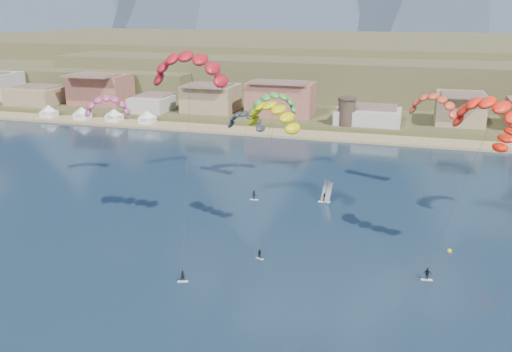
# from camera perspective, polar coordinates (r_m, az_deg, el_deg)

# --- Properties ---
(ground) EXTENTS (2400.00, 2400.00, 0.00)m
(ground) POSITION_cam_1_polar(r_m,az_deg,el_deg) (67.09, -7.92, -16.22)
(ground) COLOR black
(ground) RESTS_ON ground
(beach) EXTENTS (2200.00, 12.00, 0.90)m
(beach) POSITION_cam_1_polar(r_m,az_deg,el_deg) (162.64, 7.27, 4.22)
(beach) COLOR tan
(beach) RESTS_ON ground
(land) EXTENTS (2200.00, 900.00, 4.00)m
(land) POSITION_cam_1_polar(r_m,az_deg,el_deg) (612.22, 14.25, 13.44)
(land) COLOR brown
(land) RESTS_ON ground
(foothills) EXTENTS (940.00, 210.00, 18.00)m
(foothills) POSITION_cam_1_polar(r_m,az_deg,el_deg) (284.48, 16.04, 11.13)
(foothills) COLOR brown
(foothills) RESTS_ON ground
(town) EXTENTS (400.00, 24.00, 12.00)m
(town) POSITION_cam_1_polar(r_m,az_deg,el_deg) (186.34, -4.19, 8.42)
(town) COLOR beige
(town) RESTS_ON ground
(watchtower) EXTENTS (5.82, 5.82, 8.60)m
(watchtower) POSITION_cam_1_polar(r_m,az_deg,el_deg) (168.51, 9.48, 6.71)
(watchtower) COLOR #47382D
(watchtower) RESTS_ON ground
(beach_tents) EXTENTS (43.40, 6.40, 5.00)m
(beach_tents) POSITION_cam_1_polar(r_m,az_deg,el_deg) (188.85, -16.32, 6.57)
(beach_tents) COLOR white
(beach_tents) RESTS_ON ground
(kitesurfer_red) EXTENTS (12.36, 16.90, 32.64)m
(kitesurfer_red) POSITION_cam_1_polar(r_m,az_deg,el_deg) (83.31, -7.05, 11.67)
(kitesurfer_red) COLOR silver
(kitesurfer_red) RESTS_ON ground
(kitesurfer_yellow) EXTENTS (10.77, 12.45, 23.89)m
(kitesurfer_yellow) POSITION_cam_1_polar(r_m,az_deg,el_deg) (84.64, 1.76, 6.76)
(kitesurfer_yellow) COLOR silver
(kitesurfer_yellow) RESTS_ON ground
(kitesurfer_orange) EXTENTS (13.37, 13.45, 26.43)m
(kitesurfer_orange) POSITION_cam_1_polar(r_m,az_deg,el_deg) (82.54, 23.37, 6.47)
(kitesurfer_orange) COLOR silver
(kitesurfer_orange) RESTS_ON ground
(kitesurfer_green) EXTENTS (11.45, 17.38, 21.87)m
(kitesurfer_green) POSITION_cam_1_polar(r_m,az_deg,el_deg) (115.37, 1.82, 7.90)
(kitesurfer_green) COLOR silver
(kitesurfer_green) RESTS_ON ground
(distant_kite_pink) EXTENTS (10.56, 8.13, 20.46)m
(distant_kite_pink) POSITION_cam_1_polar(r_m,az_deg,el_deg) (121.07, -15.36, 7.47)
(distant_kite_pink) COLOR #262626
(distant_kite_pink) RESTS_ON ground
(distant_kite_dark) EXTENTS (9.78, 6.93, 17.52)m
(distant_kite_dark) POSITION_cam_1_polar(r_m,az_deg,el_deg) (115.82, -1.10, 6.17)
(distant_kite_dark) COLOR #262626
(distant_kite_dark) RESTS_ON ground
(distant_kite_orange) EXTENTS (11.13, 7.92, 22.12)m
(distant_kite_orange) POSITION_cam_1_polar(r_m,az_deg,el_deg) (113.88, 18.15, 7.47)
(distant_kite_orange) COLOR #262626
(distant_kite_orange) RESTS_ON ground
(windsurfer) EXTENTS (2.48, 2.72, 4.28)m
(windsurfer) POSITION_cam_1_polar(r_m,az_deg,el_deg) (107.72, 7.28, -2.04)
(windsurfer) COLOR silver
(windsurfer) RESTS_ON ground
(buoy) EXTENTS (0.74, 0.74, 0.74)m
(buoy) POSITION_cam_1_polar(r_m,az_deg,el_deg) (91.47, 19.61, -7.43)
(buoy) COLOR #F3AD19
(buoy) RESTS_ON ground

